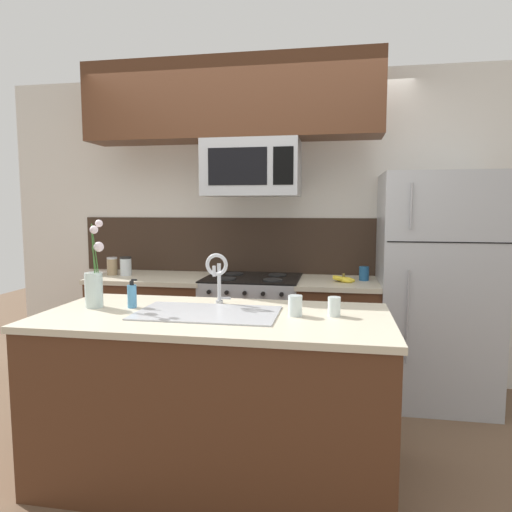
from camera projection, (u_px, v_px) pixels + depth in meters
ground_plane at (227, 442)px, 2.88m from camera, size 10.00×10.00×0.00m
rear_partition at (295, 228)px, 3.95m from camera, size 5.20×0.10×2.60m
splash_band at (259, 246)px, 3.96m from camera, size 3.23×0.01×0.48m
back_counter_left at (155, 329)px, 3.86m from camera, size 0.96×0.65×0.91m
back_counter_right at (338, 337)px, 3.60m from camera, size 0.64×0.65×0.91m
stove_range at (253, 333)px, 3.72m from camera, size 0.76×0.64×0.93m
microwave at (252, 169)px, 3.56m from camera, size 0.74×0.40×0.43m
upper_cabinet_band at (230, 101)px, 3.50m from camera, size 2.30×0.34×0.60m
refrigerator at (435, 289)px, 3.45m from camera, size 0.83×0.74×1.73m
storage_jar_tall at (112, 266)px, 3.87m from camera, size 0.09×0.09×0.15m
storage_jar_medium at (126, 266)px, 3.83m from camera, size 0.09×0.09×0.16m
banana_bunch at (344, 279)px, 3.48m from camera, size 0.19×0.15×0.08m
coffee_tin at (364, 274)px, 3.56m from camera, size 0.08×0.08×0.11m
island_counter at (215, 395)px, 2.49m from camera, size 1.87×0.87×0.91m
kitchen_sink at (207, 326)px, 2.46m from camera, size 0.76×0.44×0.16m
sink_faucet at (217, 272)px, 2.64m from camera, size 0.14×0.14×0.31m
dish_soap_bottle at (132, 296)px, 2.59m from camera, size 0.06×0.05×0.16m
drinking_glass at (295, 306)px, 2.39m from camera, size 0.08×0.08×0.11m
spare_glass at (334, 307)px, 2.39m from camera, size 0.07×0.07×0.10m
flower_vase at (94, 285)px, 2.59m from camera, size 0.11×0.10×0.50m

